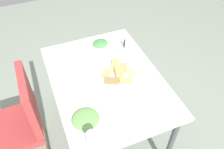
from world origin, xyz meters
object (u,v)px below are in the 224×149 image
(dining_chair, at_px, (21,119))
(fork, at_px, (131,103))
(pide_platter, at_px, (119,74))
(drinking_glass, at_px, (66,70))
(spoon, at_px, (126,104))
(salad_plate_rice, at_px, (86,119))
(dining_table, at_px, (107,87))
(salad_plate_greens, at_px, (100,44))
(condiment_caddy, at_px, (126,46))
(soda_can, at_px, (92,140))
(paper_napkin, at_px, (128,104))

(dining_chair, distance_m, fork, 0.86)
(pide_platter, height_order, drinking_glass, drinking_glass)
(pide_platter, xyz_separation_m, spoon, (-0.28, 0.07, -0.01))
(salad_plate_rice, height_order, spoon, salad_plate_rice)
(dining_table, xyz_separation_m, pide_platter, (-0.00, -0.11, 0.10))
(spoon, bearing_deg, dining_table, -2.23)
(salad_plate_greens, distance_m, spoon, 0.68)
(salad_plate_rice, bearing_deg, salad_plate_greens, -26.93)
(dining_table, xyz_separation_m, condiment_caddy, (0.28, -0.28, 0.12))
(dining_chair, bearing_deg, fork, -114.44)
(dining_chair, height_order, spoon, dining_chair)
(dining_table, xyz_separation_m, drinking_glass, (0.16, 0.27, 0.13))
(dining_table, relative_size, drinking_glass, 12.47)
(drinking_glass, bearing_deg, fork, -143.02)
(soda_can, xyz_separation_m, fork, (0.20, -0.34, -0.06))
(condiment_caddy, bearing_deg, soda_can, 143.73)
(soda_can, xyz_separation_m, condiment_caddy, (0.75, -0.55, -0.04))
(pide_platter, height_order, paper_napkin, pide_platter)
(dining_table, xyz_separation_m, paper_napkin, (-0.28, -0.05, 0.09))
(condiment_caddy, bearing_deg, drinking_glass, 101.67)
(dining_chair, bearing_deg, spoon, -115.51)
(salad_plate_greens, bearing_deg, pide_platter, -178.89)
(dining_table, bearing_deg, condiment_caddy, -45.60)
(dining_chair, height_order, salad_plate_rice, dining_chair)
(soda_can, height_order, drinking_glass, soda_can)
(dining_table, height_order, pide_platter, pide_platter)
(salad_plate_greens, bearing_deg, dining_chair, 113.27)
(salad_plate_greens, relative_size, paper_napkin, 1.28)
(salad_plate_rice, bearing_deg, drinking_glass, 1.15)
(salad_plate_greens, height_order, drinking_glass, drinking_glass)
(dining_table, height_order, salad_plate_greens, salad_plate_greens)
(drinking_glass, distance_m, condiment_caddy, 0.56)
(salad_plate_greens, relative_size, condiment_caddy, 2.12)
(condiment_caddy, bearing_deg, dining_chair, 102.57)
(salad_plate_greens, xyz_separation_m, fork, (-0.68, 0.03, -0.01))
(drinking_glass, bearing_deg, paper_napkin, -144.53)
(salad_plate_greens, height_order, salad_plate_rice, same)
(soda_can, relative_size, paper_napkin, 0.81)
(drinking_glass, distance_m, paper_napkin, 0.55)
(dining_chair, xyz_separation_m, soda_can, (-0.54, -0.42, 0.30))
(paper_napkin, height_order, condiment_caddy, condiment_caddy)
(drinking_glass, bearing_deg, salad_plate_greens, -57.23)
(paper_napkin, relative_size, fork, 0.89)
(pide_platter, distance_m, spoon, 0.29)
(pide_platter, bearing_deg, dining_chair, 85.32)
(drinking_glass, bearing_deg, salad_plate_rice, -178.85)
(spoon, relative_size, condiment_caddy, 1.90)
(salad_plate_greens, bearing_deg, soda_can, 157.23)
(drinking_glass, relative_size, condiment_caddy, 0.97)
(dining_table, distance_m, spoon, 0.30)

